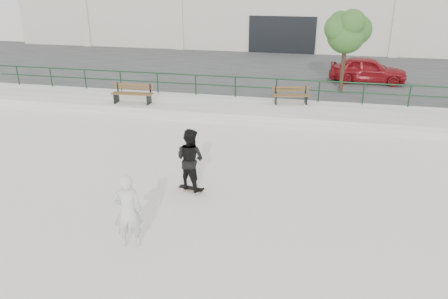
% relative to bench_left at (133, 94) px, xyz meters
% --- Properties ---
extents(ground, '(120.00, 120.00, 0.00)m').
position_rel_bench_left_xyz_m(ground, '(5.48, -8.79, -0.94)').
color(ground, silver).
rests_on(ground, ground).
extents(ledge, '(30.00, 3.00, 0.50)m').
position_rel_bench_left_xyz_m(ledge, '(5.48, 0.71, -0.69)').
color(ledge, '#AFAAA0').
rests_on(ledge, ground).
extents(parking_strip, '(60.00, 14.00, 0.50)m').
position_rel_bench_left_xyz_m(parking_strip, '(5.48, 9.21, -0.69)').
color(parking_strip, '#373737').
rests_on(parking_strip, ground).
extents(railing, '(28.00, 0.06, 1.03)m').
position_rel_bench_left_xyz_m(railing, '(5.48, 2.01, 0.31)').
color(railing, '#14391E').
rests_on(railing, ledge).
extents(bench_left, '(1.94, 0.66, 0.88)m').
position_rel_bench_left_xyz_m(bench_left, '(0.00, 0.00, 0.00)').
color(bench_left, brown).
rests_on(bench_left, ledge).
extents(bench_right, '(1.75, 0.83, 0.78)m').
position_rel_bench_left_xyz_m(bench_right, '(7.21, 1.47, -0.05)').
color(bench_right, brown).
rests_on(bench_right, ledge).
extents(tree, '(2.31, 2.05, 4.11)m').
position_rel_bench_left_xyz_m(tree, '(9.58, 4.11, 2.64)').
color(tree, '#3E2E1F').
rests_on(tree, parking_strip).
extents(red_car, '(4.19, 1.83, 1.41)m').
position_rel_bench_left_xyz_m(red_car, '(11.03, 6.65, 0.27)').
color(red_car, maroon).
rests_on(red_car, parking_strip).
extents(skateboard, '(0.80, 0.35, 0.09)m').
position_rel_bench_left_xyz_m(skateboard, '(4.88, -7.07, -0.86)').
color(skateboard, black).
rests_on(skateboard, ground).
extents(standing_skater, '(1.12, 1.01, 1.89)m').
position_rel_bench_left_xyz_m(standing_skater, '(4.88, -7.07, 0.10)').
color(standing_skater, black).
rests_on(standing_skater, skateboard).
extents(seated_skater, '(0.80, 0.67, 1.89)m').
position_rel_bench_left_xyz_m(seated_skater, '(4.24, -10.13, 0.01)').
color(seated_skater, silver).
rests_on(seated_skater, ground).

